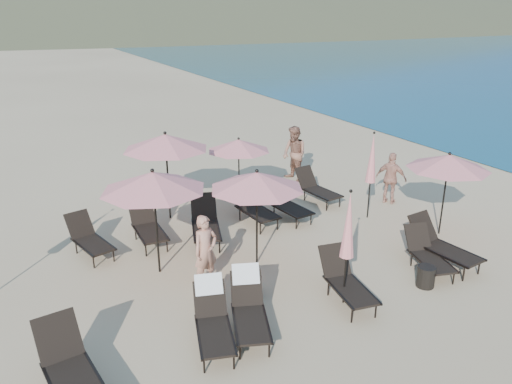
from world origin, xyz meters
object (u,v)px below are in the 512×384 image
side_table_0 (253,286)px  beachgoer_a (206,251)px  lounger_10 (287,203)px  lounger_7 (147,225)px  side_table_1 (426,277)px  beachgoer_c (391,178)px  lounger_3 (346,280)px  umbrella_open_3 (166,142)px  umbrella_closed_1 (372,159)px  beachgoer_b (294,154)px  lounger_4 (442,244)px  lounger_0 (70,368)px  umbrella_open_0 (153,181)px  lounger_5 (428,253)px  umbrella_open_1 (257,181)px  lounger_11 (317,188)px  lounger_8 (205,222)px  lounger_9 (253,206)px  umbrella_open_4 (239,145)px  umbrella_open_2 (449,162)px  lounger_1 (213,317)px  umbrella_closed_0 (348,226)px  lounger_6 (89,238)px  lounger_2 (249,306)px

side_table_0 → beachgoer_a: size_ratio=0.28×
lounger_10 → lounger_7: bearing=169.1°
side_table_1 → beachgoer_c: 4.98m
lounger_3 → side_table_1: (1.85, -0.36, -0.21)m
umbrella_open_3 → umbrella_closed_1: size_ratio=1.01×
beachgoer_b → lounger_3: bearing=-30.1°
lounger_7 → lounger_4: bearing=-35.4°
lounger_0 → umbrella_open_3: 7.15m
umbrella_open_0 → lounger_5: bearing=-26.0°
umbrella_open_1 → lounger_11: bearing=38.4°
umbrella_open_3 → lounger_0: bearing=-120.1°
lounger_8 → lounger_9: bearing=33.8°
lounger_11 → umbrella_open_4: umbrella_open_4 is taller
lounger_0 → lounger_8: 5.73m
umbrella_open_0 → umbrella_open_4: bearing=42.2°
lounger_4 → umbrella_open_3: umbrella_open_3 is taller
lounger_5 → umbrella_open_3: (-4.29, 5.54, 1.82)m
lounger_8 → umbrella_open_4: 3.08m
umbrella_open_2 → umbrella_open_4: bearing=129.9°
lounger_1 → umbrella_closed_0: (2.83, -0.05, 1.22)m
lounger_4 → lounger_10: size_ratio=1.07×
lounger_8 → umbrella_open_0: (-1.56, -1.11, 1.69)m
umbrella_open_3 → beachgoer_a: (-0.41, -3.86, -1.44)m
lounger_0 → umbrella_open_0: 4.23m
lounger_9 → lounger_6: bearing=174.9°
lounger_6 → side_table_1: (6.15, -4.82, -0.19)m
lounger_1 → lounger_6: 4.70m
lounger_2 → umbrella_closed_0: size_ratio=0.71×
umbrella_open_0 → umbrella_open_1: (2.16, -0.63, -0.13)m
lounger_3 → umbrella_closed_1: size_ratio=0.68×
lounger_1 → umbrella_open_2: (7.08, 1.51, 1.50)m
lounger_10 → lounger_6: bearing=170.5°
beachgoer_c → umbrella_open_3: bearing=40.2°
umbrella_open_0 → umbrella_open_1: umbrella_open_0 is taller
umbrella_open_3 → lounger_9: bearing=-33.2°
umbrella_open_2 → umbrella_open_4: (-3.76, 4.50, -0.17)m
lounger_10 → umbrella_open_2: 4.41m
lounger_1 → umbrella_open_0: bearing=108.3°
lounger_8 → beachgoer_b: size_ratio=1.00×
umbrella_open_3 → side_table_0: umbrella_open_3 is taller
beachgoer_b → lounger_1: bearing=-47.1°
lounger_2 → lounger_6: lounger_2 is taller
lounger_11 → lounger_2: bearing=-141.0°
umbrella_open_0 → lounger_1: bearing=-87.3°
lounger_2 → lounger_8: lounger_2 is taller
lounger_2 → lounger_7: bearing=118.1°
umbrella_open_1 → lounger_3: bearing=-67.9°
lounger_5 → side_table_0: size_ratio=3.68×
lounger_3 → lounger_1: bearing=-170.6°
umbrella_closed_0 → umbrella_closed_1: umbrella_closed_1 is taller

